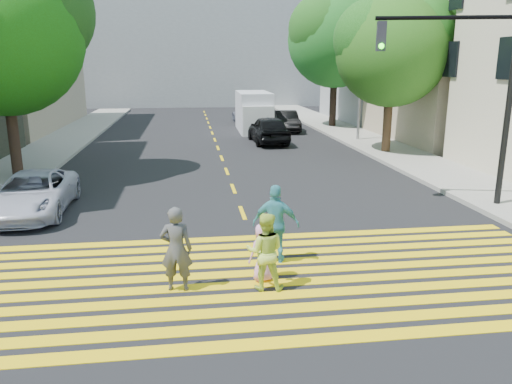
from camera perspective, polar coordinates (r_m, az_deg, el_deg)
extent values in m
plane|color=black|center=(9.32, 2.55, -12.98)|extent=(120.00, 120.00, 0.00)
cube|color=gray|center=(31.23, -20.69, 5.70)|extent=(3.00, 40.00, 0.15)
cube|color=gray|center=(25.57, 15.49, 4.37)|extent=(3.00, 60.00, 0.15)
cube|color=yellow|center=(8.29, 4.08, -16.70)|extent=(13.40, 0.35, 0.01)
cube|color=yellow|center=(8.76, 3.33, -14.87)|extent=(13.40, 0.35, 0.01)
cube|color=yellow|center=(9.23, 2.66, -13.22)|extent=(13.40, 0.35, 0.01)
cube|color=yellow|center=(9.72, 2.07, -11.74)|extent=(13.40, 0.35, 0.01)
cube|color=yellow|center=(10.21, 1.54, -10.40)|extent=(13.40, 0.35, 0.01)
cube|color=yellow|center=(10.70, 1.06, -9.18)|extent=(13.40, 0.35, 0.01)
cube|color=yellow|center=(11.20, 0.63, -8.06)|extent=(13.40, 0.35, 0.01)
cube|color=yellow|center=(11.71, 0.23, -7.05)|extent=(13.40, 0.35, 0.01)
cube|color=yellow|center=(12.22, -0.13, -6.12)|extent=(13.40, 0.35, 0.01)
cube|color=yellow|center=(12.73, -0.46, -5.26)|extent=(13.40, 0.35, 0.01)
cube|color=yellow|center=(14.85, -1.56, -2.37)|extent=(0.12, 1.40, 0.01)
cube|color=yellow|center=(17.73, -2.61, 0.40)|extent=(0.12, 1.40, 0.01)
cube|color=yellow|center=(20.65, -3.36, 2.39)|extent=(0.12, 1.40, 0.01)
cube|color=yellow|center=(23.58, -3.93, 3.88)|extent=(0.12, 1.40, 0.01)
cube|color=yellow|center=(26.53, -4.38, 5.04)|extent=(0.12, 1.40, 0.01)
cube|color=yellow|center=(29.49, -4.73, 5.98)|extent=(0.12, 1.40, 0.01)
cube|color=yellow|center=(32.46, -5.03, 6.74)|extent=(0.12, 1.40, 0.01)
cube|color=yellow|center=(35.44, -5.27, 7.37)|extent=(0.12, 1.40, 0.01)
cube|color=yellow|center=(38.41, -5.48, 7.90)|extent=(0.12, 1.40, 0.01)
cube|color=yellow|center=(41.39, -5.65, 8.36)|extent=(0.12, 1.40, 0.01)
cube|color=yellow|center=(44.38, -5.81, 8.76)|extent=(0.12, 1.40, 0.01)
cube|color=yellow|center=(47.36, -5.94, 9.10)|extent=(0.12, 1.40, 0.01)
cube|color=tan|center=(31.78, 24.39, 14.43)|extent=(10.00, 10.00, 10.00)
cube|color=gray|center=(41.57, 16.23, 14.80)|extent=(10.00, 10.00, 10.00)
cube|color=gray|center=(56.19, -6.43, 16.02)|extent=(30.00, 8.00, 12.00)
cylinder|color=#3F251F|center=(20.92, -25.90, 5.28)|extent=(0.48, 0.48, 3.00)
sphere|color=#1E510A|center=(20.76, -27.09, 15.70)|extent=(6.92, 6.92, 5.77)
sphere|color=#174714|center=(21.01, -24.01, 18.36)|extent=(5.19, 5.19, 4.33)
cylinder|color=#46301C|center=(25.37, 14.76, 7.38)|extent=(0.51, 0.51, 2.81)
sphere|color=#1B5F12|center=(25.22, 15.28, 15.33)|extent=(6.49, 6.49, 5.28)
sphere|color=#0F6117|center=(25.68, 17.76, 16.91)|extent=(4.87, 4.87, 3.96)
sphere|color=#093505|center=(24.95, 13.22, 16.68)|extent=(4.55, 4.55, 3.70)
cylinder|color=black|center=(35.39, 8.79, 9.98)|extent=(0.56, 0.56, 3.36)
sphere|color=#10611A|center=(35.33, 9.06, 16.83)|extent=(7.67, 7.67, 6.39)
sphere|color=#1F4F1A|center=(36.31, 10.70, 18.21)|extent=(5.75, 5.75, 4.79)
sphere|color=#205B17|center=(34.64, 7.59, 18.00)|extent=(5.37, 5.37, 4.47)
imported|color=#454546|center=(9.74, -9.10, -6.46)|extent=(0.66, 0.47, 1.69)
imported|color=#C2DF4D|center=(9.71, 1.05, -6.81)|extent=(0.86, 0.73, 1.55)
imported|color=#E390CA|center=(10.14, 0.81, -6.89)|extent=(0.68, 0.56, 1.21)
imported|color=teal|center=(10.97, 2.29, -3.69)|extent=(1.11, 0.72, 1.76)
imported|color=#B6B7CB|center=(16.05, -24.16, -0.15)|extent=(2.09, 4.40, 1.21)
imported|color=black|center=(28.03, 1.44, 7.16)|extent=(1.97, 4.59, 1.54)
imported|color=#989CAE|center=(37.90, -0.76, 8.88)|extent=(2.53, 4.82, 1.33)
imported|color=black|center=(33.17, 3.45, 8.08)|extent=(1.58, 4.12, 1.34)
cube|color=silver|center=(33.38, -0.29, 9.18)|extent=(2.14, 5.12, 2.54)
cube|color=silver|center=(31.20, 0.17, 8.17)|extent=(1.96, 1.26, 1.83)
cylinder|color=black|center=(31.58, -1.40, 7.22)|extent=(0.27, 0.72, 0.71)
cylinder|color=black|center=(31.77, 1.55, 7.26)|extent=(0.27, 0.72, 0.71)
cylinder|color=black|center=(35.21, -1.94, 7.95)|extent=(0.27, 0.72, 0.71)
cylinder|color=black|center=(35.37, 0.71, 7.99)|extent=(0.27, 0.72, 0.71)
cylinder|color=black|center=(16.56, 26.87, 8.36)|extent=(0.22, 0.22, 5.97)
cylinder|color=black|center=(15.96, 20.95, 18.12)|extent=(3.90, 1.05, 0.12)
cube|color=#272630|center=(15.59, 14.13, 16.88)|extent=(0.31, 0.31, 0.84)
sphere|color=#25FD10|center=(15.44, 14.14, 15.87)|extent=(0.19, 0.19, 0.16)
cylinder|color=gray|center=(28.98, 11.94, 13.87)|extent=(0.15, 0.15, 8.37)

